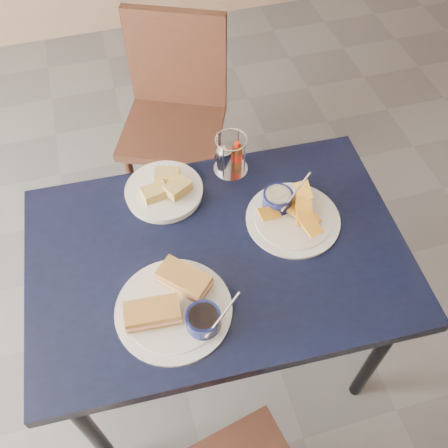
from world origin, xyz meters
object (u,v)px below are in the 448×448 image
object	(u,v)px
bread_basket	(165,190)
dining_table	(218,266)
sandwich_plate	(177,305)
plantain_plate	(289,212)
condiment_caddy	(229,157)
chair_far	(167,104)

from	to	relation	value
bread_basket	dining_table	bearing A→B (deg)	-68.25
sandwich_plate	dining_table	bearing A→B (deg)	44.08
plantain_plate	condiment_caddy	world-z (taller)	condiment_caddy
dining_table	condiment_caddy	size ratio (longest dim) A/B	8.13
sandwich_plate	condiment_caddy	bearing A→B (deg)	58.56
dining_table	sandwich_plate	distance (m)	0.23
dining_table	chair_far	world-z (taller)	chair_far
dining_table	bread_basket	bearing A→B (deg)	111.75
sandwich_plate	bread_basket	distance (m)	0.40
sandwich_plate	bread_basket	size ratio (longest dim) A/B	1.35
dining_table	sandwich_plate	bearing A→B (deg)	-135.92
dining_table	condiment_caddy	xyz separation A→B (m)	(0.12, 0.30, 0.13)
chair_far	bread_basket	distance (m)	0.76
plantain_plate	bread_basket	distance (m)	0.38
sandwich_plate	plantain_plate	size ratio (longest dim) A/B	1.14
dining_table	sandwich_plate	world-z (taller)	sandwich_plate
sandwich_plate	condiment_caddy	world-z (taller)	condiment_caddy
chair_far	sandwich_plate	distance (m)	1.14
plantain_plate	condiment_caddy	xyz separation A→B (m)	(-0.12, 0.23, 0.04)
bread_basket	condiment_caddy	xyz separation A→B (m)	(0.22, 0.05, 0.04)
chair_far	plantain_plate	size ratio (longest dim) A/B	3.17
dining_table	sandwich_plate	xyz separation A→B (m)	(-0.15, -0.15, 0.10)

